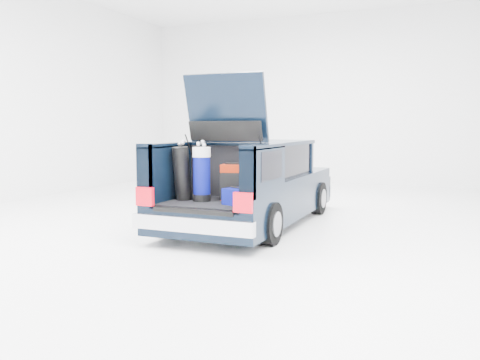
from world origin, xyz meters
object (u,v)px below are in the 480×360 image
at_px(red_suitcase, 232,182).
at_px(blue_duffel, 241,197).
at_px(black_golf_bag, 182,173).
at_px(car, 253,185).
at_px(blue_golf_bag, 202,173).

height_order(red_suitcase, blue_duffel, red_suitcase).
height_order(black_golf_bag, blue_duffel, black_golf_bag).
bearing_deg(black_golf_bag, red_suitcase, 34.15).
distance_m(car, blue_duffel, 1.83).
bearing_deg(black_golf_bag, blue_duffel, 3.96).
distance_m(car, blue_golf_bag, 1.65).
height_order(car, blue_golf_bag, car).
bearing_deg(car, blue_golf_bag, -96.68).
height_order(car, blue_duffel, car).
relative_size(red_suitcase, blue_golf_bag, 0.62).
relative_size(red_suitcase, blue_duffel, 1.01).
xyz_separation_m(car, red_suitcase, (0.19, -1.34, 0.19)).
xyz_separation_m(car, blue_golf_bag, (-0.19, -1.60, 0.33)).
bearing_deg(car, blue_duffel, -74.10).
distance_m(car, red_suitcase, 1.36).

